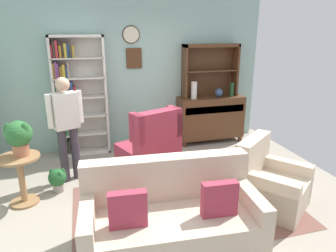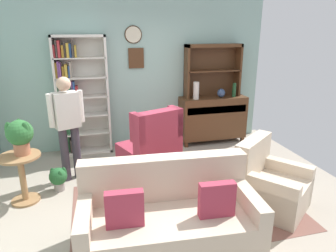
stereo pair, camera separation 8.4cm
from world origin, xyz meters
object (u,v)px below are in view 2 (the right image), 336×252
at_px(bottle_wine, 234,90).
at_px(plant_stand, 22,173).
at_px(bookshelf, 78,95).
at_px(person_reading, 68,122).
at_px(couch_floral, 169,219).
at_px(potted_plant_large, 20,134).
at_px(potted_plant_small, 59,177).
at_px(vase_tall, 196,90).
at_px(sideboard_hutch, 213,63).
at_px(wingback_chair, 151,149).
at_px(vase_round, 221,93).
at_px(armchair_floral, 270,186).
at_px(sideboard, 212,117).

height_order(bottle_wine, plant_stand, bottle_wine).
xyz_separation_m(bookshelf, person_reading, (-0.15, -1.04, -0.17)).
distance_m(couch_floral, person_reading, 2.20).
relative_size(bookshelf, bottle_wine, 7.75).
relative_size(bookshelf, potted_plant_large, 4.62).
xyz_separation_m(couch_floral, potted_plant_small, (-1.21, 1.51, -0.11)).
relative_size(vase_tall, bottle_wine, 1.21).
bearing_deg(couch_floral, plant_stand, 140.86).
height_order(sideboard_hutch, plant_stand, sideboard_hutch).
distance_m(wingback_chair, person_reading, 1.33).
relative_size(vase_round, person_reading, 0.11).
distance_m(armchair_floral, potted_plant_small, 2.87).
distance_m(vase_round, potted_plant_small, 3.33).
bearing_deg(potted_plant_large, plant_stand, -147.84).
bearing_deg(bottle_wine, bookshelf, 176.61).
distance_m(sideboard, couch_floral, 3.26).
relative_size(potted_plant_small, person_reading, 0.22).
bearing_deg(sideboard_hutch, plant_stand, -154.01).
relative_size(bottle_wine, wingback_chair, 0.26).
xyz_separation_m(sideboard, plant_stand, (-3.27, -1.49, -0.10)).
relative_size(sideboard_hutch, plant_stand, 1.67).
height_order(bottle_wine, potted_plant_large, bottle_wine).
bearing_deg(potted_plant_large, sideboard_hutch, 25.90).
relative_size(bookshelf, sideboard, 1.62).
height_order(plant_stand, person_reading, person_reading).
distance_m(potted_plant_large, person_reading, 0.74).
bearing_deg(person_reading, sideboard_hutch, 21.74).
bearing_deg(potted_plant_large, person_reading, 42.32).
xyz_separation_m(vase_round, plant_stand, (-3.40, -1.42, -0.60)).
bearing_deg(vase_round, person_reading, -162.37).
bearing_deg(couch_floral, potted_plant_large, 139.51).
xyz_separation_m(bookshelf, potted_plant_large, (-0.69, -1.54, -0.15)).
distance_m(vase_tall, person_reading, 2.46).
relative_size(armchair_floral, person_reading, 0.69).
bearing_deg(armchair_floral, potted_plant_small, 157.00).
xyz_separation_m(vase_tall, vase_round, (0.52, 0.01, -0.08)).
bearing_deg(plant_stand, bottle_wine, 20.87).
relative_size(sideboard_hutch, potted_plant_large, 2.42).
bearing_deg(sideboard_hutch, person_reading, -158.26).
bearing_deg(bookshelf, couch_floral, -72.92).
bearing_deg(bookshelf, plant_stand, -115.11).
bearing_deg(wingback_chair, vase_tall, 41.78).
relative_size(sideboard, couch_floral, 0.70).
bearing_deg(vase_round, bottle_wine, -4.95).
height_order(sideboard_hutch, vase_tall, sideboard_hutch).
xyz_separation_m(vase_tall, bottle_wine, (0.78, -0.01, -0.03)).
xyz_separation_m(sideboard_hutch, couch_floral, (-1.65, -2.92, -1.25)).
xyz_separation_m(bookshelf, sideboard_hutch, (2.54, 0.03, 0.48)).
relative_size(bottle_wine, potted_plant_small, 0.80).
distance_m(sideboard, vase_tall, 0.70).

